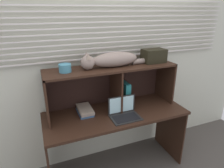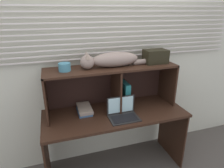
{
  "view_description": "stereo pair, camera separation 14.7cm",
  "coord_description": "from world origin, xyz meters",
  "views": [
    {
      "loc": [
        -0.75,
        -1.54,
        1.84
      ],
      "look_at": [
        0.0,
        0.32,
        1.07
      ],
      "focal_mm": 31.13,
      "sensor_mm": 36.0,
      "label": 1
    },
    {
      "loc": [
        -0.61,
        -1.59,
        1.84
      ],
      "look_at": [
        0.0,
        0.32,
        1.07
      ],
      "focal_mm": 31.13,
      "sensor_mm": 36.0,
      "label": 2
    }
  ],
  "objects": [
    {
      "name": "laptop",
      "position": [
        0.05,
        0.09,
        0.81
      ],
      "size": [
        0.31,
        0.22,
        0.21
      ],
      "color": "black",
      "rests_on": "desk"
    },
    {
      "name": "binder_upright",
      "position": [
        0.15,
        0.32,
        0.92
      ],
      "size": [
        0.06,
        0.23,
        0.3
      ],
      "primitive_type": "cube",
      "color": "#207175",
      "rests_on": "desk"
    },
    {
      "name": "small_basket",
      "position": [
        -0.49,
        0.32,
        1.3
      ],
      "size": [
        0.12,
        0.12,
        0.08
      ],
      "primitive_type": "cylinder",
      "color": "teal",
      "rests_on": "hutch_shelf_unit"
    },
    {
      "name": "book_stack",
      "position": [
        -0.32,
        0.32,
        0.8
      ],
      "size": [
        0.15,
        0.26,
        0.07
      ],
      "color": "#33537C",
      "rests_on": "desk"
    },
    {
      "name": "storage_box",
      "position": [
        0.52,
        0.32,
        1.34
      ],
      "size": [
        0.26,
        0.17,
        0.15
      ],
      "primitive_type": "cube",
      "color": "black",
      "rests_on": "hutch_shelf_unit"
    },
    {
      "name": "desk",
      "position": [
        0.0,
        0.2,
        0.62
      ],
      "size": [
        1.57,
        0.61,
        0.77
      ],
      "color": "#311D13",
      "rests_on": "ground"
    },
    {
      "name": "back_panel_with_blinds",
      "position": [
        0.0,
        0.55,
        1.26
      ],
      "size": [
        4.4,
        0.08,
        2.5
      ],
      "color": "beige",
      "rests_on": "ground"
    },
    {
      "name": "hutch_shelf_unit",
      "position": [
        0.01,
        0.35,
        1.11
      ],
      "size": [
        1.44,
        0.37,
        0.5
      ],
      "color": "#311D13",
      "rests_on": "desk"
    },
    {
      "name": "cat",
      "position": [
        -0.0,
        0.32,
        1.34
      ],
      "size": [
        0.9,
        0.17,
        0.18
      ],
      "color": "gray",
      "rests_on": "hutch_shelf_unit"
    }
  ]
}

